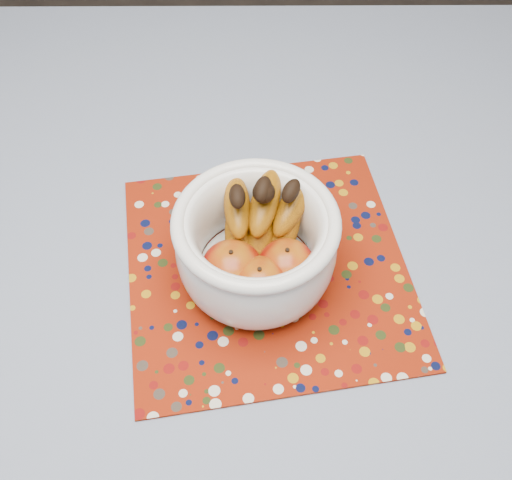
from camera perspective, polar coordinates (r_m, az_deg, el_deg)
table at (r=0.82m, az=-5.10°, el=-9.18°), size 1.20×1.20×0.75m
tablecloth at (r=0.75m, az=-5.54°, el=-6.27°), size 1.32×1.32×0.01m
placemat at (r=0.77m, az=1.10°, el=-2.61°), size 0.40×0.40×0.00m
fruit_bowl at (r=0.71m, az=0.31°, el=-0.13°), size 0.20×0.20×0.15m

